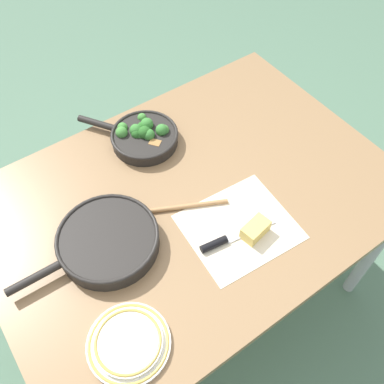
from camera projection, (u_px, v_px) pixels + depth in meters
name	position (u px, v px, depth m)	size (l,w,h in m)	color
ground_plane	(192.00, 289.00, 1.98)	(14.00, 14.00, 0.00)	#51755B
dining_table_red	(192.00, 209.00, 1.44)	(1.32, 0.94, 0.74)	olive
skillet_broccoli	(143.00, 136.00, 1.50)	(0.27, 0.34, 0.08)	black
skillet_eggs	(107.00, 241.00, 1.25)	(0.46, 0.30, 0.06)	black
wooden_spoon	(153.00, 210.00, 1.34)	(0.36, 0.20, 0.02)	#A87A4C
parchment_sheet	(239.00, 227.00, 1.31)	(0.34, 0.31, 0.00)	beige
grater_knife	(227.00, 239.00, 1.28)	(0.25, 0.06, 0.02)	silver
cheese_block	(255.00, 230.00, 1.28)	(0.10, 0.07, 0.05)	#E0C15B
dinner_plate_stack	(128.00, 343.00, 1.09)	(0.22, 0.22, 0.03)	silver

